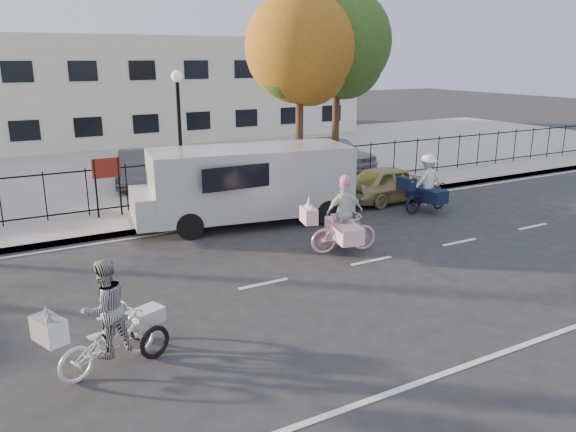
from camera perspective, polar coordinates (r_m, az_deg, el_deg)
ground at (r=12.60m, az=-2.49°, el=-6.92°), size 120.00×120.00×0.00m
road_markings at (r=12.59m, az=-2.49°, el=-6.89°), size 60.00×9.52×0.01m
curb at (r=16.98m, az=-10.21°, el=-0.81°), size 60.00×0.10×0.15m
sidewalk at (r=17.94m, az=-11.32°, el=0.03°), size 60.00×2.20×0.15m
parking_lot at (r=26.36m, az=-17.43°, el=4.63°), size 60.00×15.60×0.15m
iron_fence at (r=18.77m, az=-12.51°, el=3.25°), size 58.00×0.06×1.50m
building at (r=35.82m, az=-21.33°, el=11.80°), size 34.00×10.00×6.00m
lamppost at (r=18.19m, az=-11.03°, el=10.02°), size 0.36×0.36×4.33m
street_sign at (r=17.85m, az=-17.91°, el=3.92°), size 0.85×0.06×1.80m
zebra_trike at (r=9.59m, az=-17.88°, el=-10.65°), size 2.15×1.43×1.86m
unicorn_bike at (r=14.40m, az=5.60°, el=-0.85°), size 2.07×1.48×2.04m
bull_bike at (r=18.73m, az=13.86°, el=2.68°), size 2.04×1.40×1.89m
white_van at (r=16.82m, az=-4.13°, el=3.44°), size 6.76×3.11×2.30m
gold_sedan at (r=19.88m, az=10.48°, el=3.28°), size 3.76×1.59×1.27m
lot_car_c at (r=22.27m, az=-15.03°, el=4.75°), size 2.49×4.14×1.29m
lot_car_d at (r=24.98m, az=4.85°, el=6.50°), size 2.28×4.26×1.38m
tree_mid at (r=20.63m, az=1.47°, el=16.22°), size 3.90×3.90×7.15m
tree_east at (r=22.31m, az=5.27°, el=16.70°), size 4.07×4.07×7.47m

